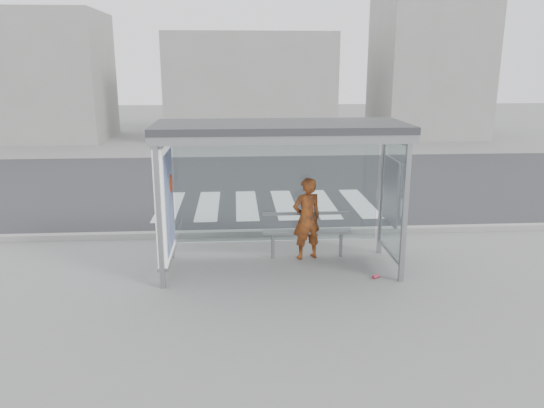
{
  "coord_description": "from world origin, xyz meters",
  "views": [
    {
      "loc": [
        -0.77,
        -8.91,
        3.58
      ],
      "look_at": [
        -0.13,
        0.2,
        1.16
      ],
      "focal_mm": 35.0,
      "sensor_mm": 36.0,
      "label": 1
    }
  ],
  "objects": [
    {
      "name": "building_left",
      "position": [
        -10.0,
        18.0,
        3.0
      ],
      "size": [
        6.0,
        5.0,
        6.0
      ],
      "primitive_type": "cube",
      "color": "gray",
      "rests_on": "ground"
    },
    {
      "name": "ground",
      "position": [
        0.0,
        0.0,
        0.0
      ],
      "size": [
        80.0,
        80.0,
        0.0
      ],
      "primitive_type": "plane",
      "color": "slate",
      "rests_on": "ground"
    },
    {
      "name": "bus_shelter",
      "position": [
        -0.37,
        0.06,
        1.98
      ],
      "size": [
        4.25,
        1.65,
        2.62
      ],
      "color": "gray",
      "rests_on": "ground"
    },
    {
      "name": "building_center",
      "position": [
        0.0,
        18.0,
        2.5
      ],
      "size": [
        8.0,
        5.0,
        5.0
      ],
      "primitive_type": "cube",
      "color": "gray",
      "rests_on": "ground"
    },
    {
      "name": "curb",
      "position": [
        0.0,
        1.95,
        0.06
      ],
      "size": [
        30.0,
        0.18,
        0.12
      ],
      "primitive_type": "cube",
      "color": "gray",
      "rests_on": "ground"
    },
    {
      "name": "building_right",
      "position": [
        9.0,
        18.0,
        3.5
      ],
      "size": [
        5.0,
        5.0,
        7.0
      ],
      "primitive_type": "cube",
      "color": "gray",
      "rests_on": "ground"
    },
    {
      "name": "road",
      "position": [
        0.0,
        7.0,
        0.0
      ],
      "size": [
        30.0,
        10.0,
        0.01
      ],
      "primitive_type": "cube",
      "color": "#2D2D30",
      "rests_on": "ground"
    },
    {
      "name": "crosswalk",
      "position": [
        0.0,
        4.5,
        0.0
      ],
      "size": [
        5.55,
        3.0,
        0.0
      ],
      "color": "silver",
      "rests_on": "ground"
    },
    {
      "name": "bench",
      "position": [
        0.56,
        0.56,
        0.52
      ],
      "size": [
        1.68,
        0.24,
        0.87
      ],
      "color": "slate",
      "rests_on": "ground"
    },
    {
      "name": "soda_can",
      "position": [
        1.61,
        -0.56,
        0.03
      ],
      "size": [
        0.14,
        0.12,
        0.07
      ],
      "primitive_type": "cylinder",
      "rotation": [
        0.0,
        1.57,
        0.51
      ],
      "color": "#C53A52",
      "rests_on": "ground"
    },
    {
      "name": "person",
      "position": [
        0.54,
        0.52,
        0.78
      ],
      "size": [
        0.66,
        0.53,
        1.56
      ],
      "primitive_type": "imported",
      "rotation": [
        0.0,
        0.0,
        3.44
      ],
      "color": "#D84614",
      "rests_on": "ground"
    }
  ]
}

